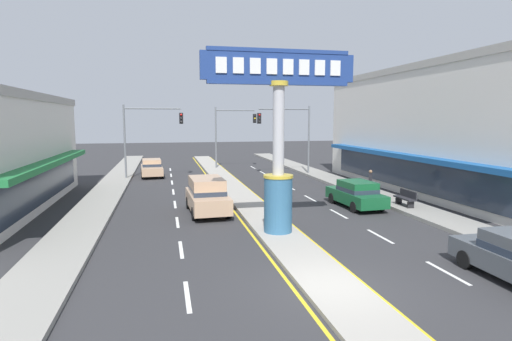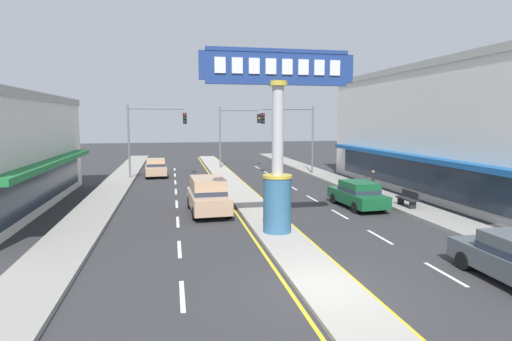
% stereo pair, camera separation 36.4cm
% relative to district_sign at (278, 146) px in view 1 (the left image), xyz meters
% --- Properties ---
extents(ground_plane, '(160.00, 160.00, 0.00)m').
position_rel_district_sign_xyz_m(ground_plane, '(-0.00, -6.02, -3.87)').
color(ground_plane, '#303033').
extents(median_strip, '(1.89, 52.00, 0.14)m').
position_rel_district_sign_xyz_m(median_strip, '(-0.00, 11.98, -3.80)').
color(median_strip, '#A39E93').
rests_on(median_strip, ground).
extents(sidewalk_left, '(2.24, 60.00, 0.18)m').
position_rel_district_sign_xyz_m(sidewalk_left, '(-8.66, 9.98, -3.78)').
color(sidewalk_left, gray).
rests_on(sidewalk_left, ground).
extents(sidewalk_right, '(2.24, 60.00, 0.18)m').
position_rel_district_sign_xyz_m(sidewalk_right, '(8.66, 9.98, -3.78)').
color(sidewalk_right, gray).
rests_on(sidewalk_right, ground).
extents(lane_markings, '(8.63, 52.00, 0.01)m').
position_rel_district_sign_xyz_m(lane_markings, '(-0.00, 10.63, -3.87)').
color(lane_markings, silver).
rests_on(lane_markings, ground).
extents(district_sign, '(6.60, 1.29, 7.80)m').
position_rel_district_sign_xyz_m(district_sign, '(0.00, 0.00, 0.00)').
color(district_sign, '#33668C').
rests_on(district_sign, median_strip).
extents(storefront_right, '(9.46, 24.31, 8.59)m').
position_rel_district_sign_xyz_m(storefront_right, '(15.02, 7.75, 0.42)').
color(storefront_right, silver).
rests_on(storefront_right, ground).
extents(traffic_light_left_side, '(4.86, 0.46, 6.20)m').
position_rel_district_sign_xyz_m(traffic_light_left_side, '(-6.18, 18.65, 0.37)').
color(traffic_light_left_side, slate).
rests_on(traffic_light_left_side, ground).
extents(traffic_light_right_side, '(4.86, 0.46, 6.20)m').
position_rel_district_sign_xyz_m(traffic_light_right_side, '(6.18, 18.34, 0.37)').
color(traffic_light_right_side, slate).
rests_on(traffic_light_right_side, ground).
extents(traffic_light_median_far, '(4.20, 0.46, 6.20)m').
position_rel_district_sign_xyz_m(traffic_light_median_far, '(1.82, 24.61, 0.32)').
color(traffic_light_median_far, slate).
rests_on(traffic_light_median_far, ground).
extents(sedan_far_right_lane, '(2.02, 4.39, 1.53)m').
position_rel_district_sign_xyz_m(sedan_far_right_lane, '(5.90, 4.52, -3.09)').
color(sedan_far_right_lane, '#14562D').
rests_on(sedan_far_right_lane, ground).
extents(sedan_near_left_lane, '(2.03, 4.40, 1.53)m').
position_rel_district_sign_xyz_m(sedan_near_left_lane, '(-5.90, 20.28, -3.09)').
color(sedan_near_left_lane, tan).
rests_on(sedan_near_left_lane, ground).
extents(suv_mid_left_lane, '(2.11, 4.67, 1.90)m').
position_rel_district_sign_xyz_m(suv_mid_left_lane, '(-2.60, 4.90, -2.89)').
color(suv_mid_left_lane, tan).
rests_on(suv_mid_left_lane, ground).
extents(street_bench, '(0.48, 1.60, 0.88)m').
position_rel_district_sign_xyz_m(street_bench, '(8.41, 3.49, -3.23)').
color(street_bench, '#232328').
rests_on(street_bench, sidewalk_right).
extents(pedestrian_near_kerb, '(0.38, 0.46, 1.58)m').
position_rel_district_sign_xyz_m(pedestrian_near_kerb, '(8.26, 7.36, -2.80)').
color(pedestrian_near_kerb, '#B7B2AD').
rests_on(pedestrian_near_kerb, sidewalk_right).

